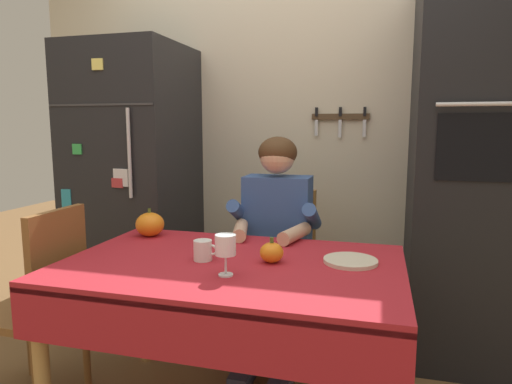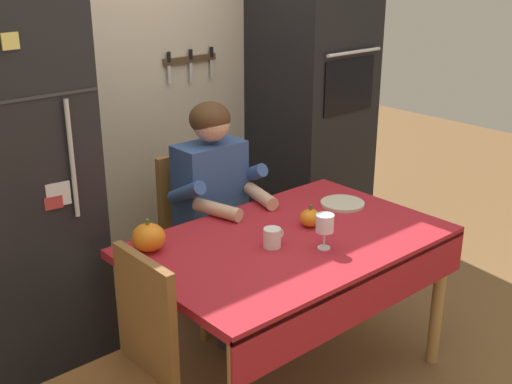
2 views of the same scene
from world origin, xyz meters
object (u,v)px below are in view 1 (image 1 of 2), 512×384
Objects in this scene: wine_glass at (226,246)px; coffee_mug at (203,250)px; chair_behind_person at (282,262)px; pumpkin_medium at (150,224)px; dining_table at (230,282)px; pumpkin_large at (272,252)px; chair_left_side at (42,298)px; refrigerator at (135,188)px; seated_person at (275,232)px; wall_oven at (469,173)px; serving_tray at (350,261)px.

coffee_mug is at bearing 134.15° from wine_glass.
chair_behind_person reaches higher than pumpkin_medium.
pumpkin_large reaches higher than dining_table.
chair_left_side is 8.86× the size of coffee_mug.
pumpkin_large is (0.13, 0.21, -0.07)m from wine_glass.
refrigerator reaches higher than coffee_mug.
chair_left_side is 8.80× the size of pumpkin_large.
seated_person reaches higher than pumpkin_medium.
wall_oven is 1.51m from coffee_mug.
chair_behind_person is 0.81m from pumpkin_medium.
wall_oven is 14.50× the size of pumpkin_medium.
seated_person reaches higher than chair_behind_person.
seated_person is at bearing 34.38° from chair_left_side.
wall_oven is 2.26× the size of chair_behind_person.
refrigerator is at bearing 164.41° from seated_person.
chair_left_side is at bearing -153.56° from wall_oven.
chair_behind_person reaches higher than pumpkin_large.
chair_left_side is at bearing -172.47° from serving_tray.
serving_tray is at bearing -47.53° from seated_person.
chair_left_side is 1.10m from pumpkin_large.
seated_person is 0.64m from serving_tray.
refrigerator is 11.39× the size of wine_glass.
serving_tray is (0.44, 0.29, -0.11)m from wine_glass.
chair_left_side is (-0.95, -0.65, -0.23)m from seated_person.
seated_person is at bearing -15.59° from refrigerator.
pumpkin_large is 0.33m from serving_tray.
wall_oven is 2.26× the size of chair_left_side.
chair_left_side reaches higher than serving_tray.
coffee_mug is 0.47× the size of serving_tray.
chair_behind_person is at bearing 86.32° from dining_table.
chair_behind_person is 8.86× the size of coffee_mug.
pumpkin_medium is (-1.59, -0.59, -0.25)m from wall_oven.
pumpkin_large is 0.73× the size of pumpkin_medium.
refrigerator is at bearing 143.38° from pumpkin_large.
wine_glass is at bearing -76.76° from dining_table.
chair_behind_person is 0.75× the size of seated_person.
wall_oven is 13.29× the size of wine_glass.
chair_behind_person is 1.01m from wine_glass.
chair_behind_person is at bearing -5.17° from refrigerator.
refrigerator reaches higher than seated_person.
chair_behind_person is at bearing 90.00° from seated_person.
pumpkin_medium is 0.65× the size of serving_tray.
chair_left_side is 1.41m from serving_tray.
serving_tray is (0.48, 0.14, 0.09)m from dining_table.
pumpkin_medium is at bearing -53.69° from refrigerator.
pumpkin_large reaches higher than coffee_mug.
wine_glass is (0.94, -0.11, 0.34)m from chair_left_side.
chair_behind_person reaches higher than coffee_mug.
chair_behind_person and chair_left_side have the same top height.
chair_behind_person is 0.79m from pumpkin_large.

